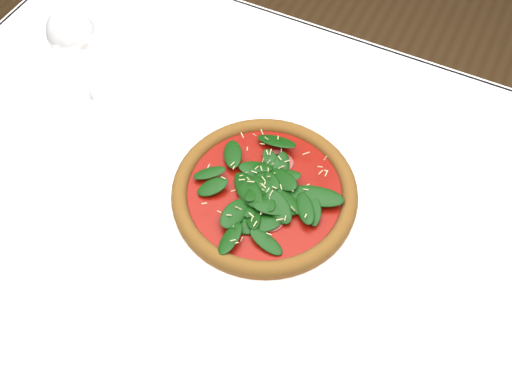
% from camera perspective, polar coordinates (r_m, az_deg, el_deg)
% --- Properties ---
extents(ground, '(6.00, 6.00, 0.00)m').
position_cam_1_polar(ground, '(1.50, 0.19, -17.14)').
color(ground, brown).
rests_on(ground, ground).
extents(dining_table, '(1.21, 0.81, 0.75)m').
position_cam_1_polar(dining_table, '(0.90, 0.30, -5.45)').
color(dining_table, white).
rests_on(dining_table, ground).
extents(plate, '(0.31, 0.31, 0.01)m').
position_cam_1_polar(plate, '(0.82, 0.84, -0.57)').
color(plate, white).
rests_on(plate, dining_table).
extents(pizza, '(0.28, 0.28, 0.03)m').
position_cam_1_polar(pizza, '(0.80, 0.86, 0.11)').
color(pizza, '#975224').
rests_on(pizza, plate).
extents(wine_glass, '(0.07, 0.07, 0.18)m').
position_cam_1_polar(wine_glass, '(0.89, -17.75, 14.28)').
color(wine_glass, white).
rests_on(wine_glass, dining_table).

